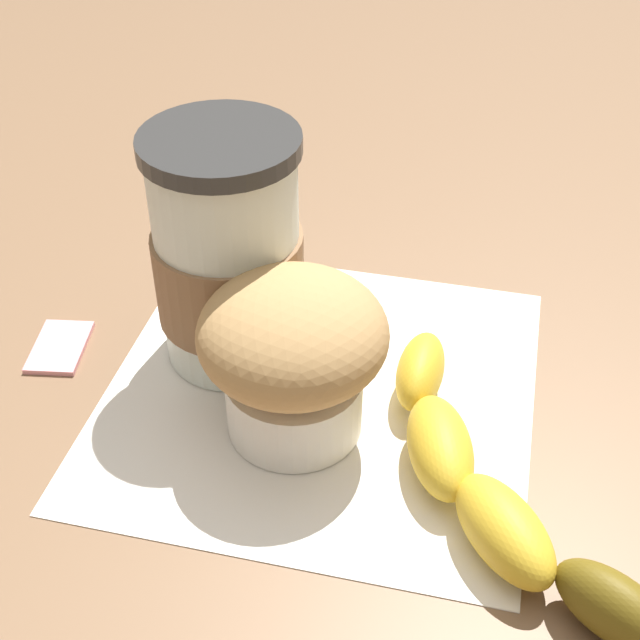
{
  "coord_description": "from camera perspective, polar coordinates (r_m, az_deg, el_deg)",
  "views": [
    {
      "loc": [
        0.08,
        -0.38,
        0.37
      ],
      "look_at": [
        0.0,
        0.0,
        0.06
      ],
      "focal_mm": 50.0,
      "sensor_mm": 36.0,
      "label": 1
    }
  ],
  "objects": [
    {
      "name": "ground_plane",
      "position": [
        0.54,
        0.0,
        -4.63
      ],
      "size": [
        3.0,
        3.0,
        0.0
      ],
      "primitive_type": "plane",
      "color": "brown"
    },
    {
      "name": "paper_napkin",
      "position": [
        0.54,
        0.0,
        -4.57
      ],
      "size": [
        0.26,
        0.26,
        0.0
      ],
      "primitive_type": "cube",
      "rotation": [
        0.0,
        0.0,
        -0.03
      ],
      "color": "white",
      "rests_on": "ground_plane"
    },
    {
      "name": "coffee_cup",
      "position": [
        0.53,
        -5.9,
        4.01
      ],
      "size": [
        0.09,
        0.09,
        0.15
      ],
      "color": "silver",
      "rests_on": "paper_napkin"
    },
    {
      "name": "muffin",
      "position": [
        0.48,
        -1.73,
        -2.05
      ],
      "size": [
        0.1,
        0.1,
        0.1
      ],
      "color": "white",
      "rests_on": "paper_napkin"
    },
    {
      "name": "sugar_packet",
      "position": [
        0.59,
        -16.35,
        -1.54
      ],
      "size": [
        0.04,
        0.05,
        0.01
      ],
      "primitive_type": "cube",
      "rotation": [
        0.0,
        0.0,
        1.7
      ],
      "color": "pink",
      "rests_on": "ground_plane"
    },
    {
      "name": "banana",
      "position": [
        0.47,
        10.47,
        -10.11
      ],
      "size": [
        0.15,
        0.2,
        0.03
      ],
      "color": "gold",
      "rests_on": "paper_napkin"
    }
  ]
}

